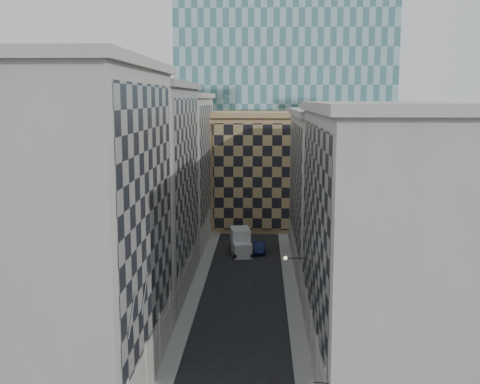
# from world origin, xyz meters

# --- Properties ---
(sidewalk_west) EXTENTS (1.50, 100.00, 0.15)m
(sidewalk_west) POSITION_xyz_m (-5.25, 30.00, 0.07)
(sidewalk_west) COLOR gray
(sidewalk_west) RESTS_ON ground
(sidewalk_east) EXTENTS (1.50, 100.00, 0.15)m
(sidewalk_east) POSITION_xyz_m (5.25, 30.00, 0.07)
(sidewalk_east) COLOR gray
(sidewalk_east) RESTS_ON ground
(bldg_left_a) EXTENTS (10.80, 22.80, 23.70)m
(bldg_left_a) POSITION_xyz_m (-10.88, 11.00, 11.82)
(bldg_left_a) COLOR #A5A094
(bldg_left_a) RESTS_ON ground
(bldg_left_b) EXTENTS (10.80, 22.80, 22.70)m
(bldg_left_b) POSITION_xyz_m (-10.88, 33.00, 11.32)
(bldg_left_b) COLOR gray
(bldg_left_b) RESTS_ON ground
(bldg_left_c) EXTENTS (10.80, 22.80, 21.70)m
(bldg_left_c) POSITION_xyz_m (-10.88, 55.00, 10.83)
(bldg_left_c) COLOR #A5A094
(bldg_left_c) RESTS_ON ground
(bldg_right_a) EXTENTS (10.80, 26.80, 20.70)m
(bldg_right_a) POSITION_xyz_m (10.88, 15.00, 10.32)
(bldg_right_a) COLOR #A7A199
(bldg_right_a) RESTS_ON ground
(bldg_right_b) EXTENTS (10.80, 28.80, 19.70)m
(bldg_right_b) POSITION_xyz_m (10.89, 42.00, 9.85)
(bldg_right_b) COLOR #A7A199
(bldg_right_b) RESTS_ON ground
(tan_block) EXTENTS (16.80, 14.80, 18.80)m
(tan_block) POSITION_xyz_m (2.00, 67.90, 9.44)
(tan_block) COLOR tan
(tan_block) RESTS_ON ground
(church_tower) EXTENTS (7.20, 7.20, 51.50)m
(church_tower) POSITION_xyz_m (0.00, 82.00, 26.95)
(church_tower) COLOR #302925
(church_tower) RESTS_ON ground
(flagpoles_left) EXTENTS (0.10, 6.33, 2.33)m
(flagpoles_left) POSITION_xyz_m (-5.90, 6.00, 8.00)
(flagpoles_left) COLOR gray
(flagpoles_left) RESTS_ON ground
(bracket_lamp) EXTENTS (1.98, 0.36, 0.36)m
(bracket_lamp) POSITION_xyz_m (4.38, 24.00, 6.20)
(bracket_lamp) COLOR black
(bracket_lamp) RESTS_ON ground
(box_truck) EXTENTS (3.29, 6.36, 3.33)m
(box_truck) POSITION_xyz_m (-0.87, 49.16, 1.45)
(box_truck) COLOR silver
(box_truck) RESTS_ON ground
(dark_car) EXTENTS (1.63, 4.57, 1.50)m
(dark_car) POSITION_xyz_m (1.66, 49.67, 0.75)
(dark_car) COLOR #10173A
(dark_car) RESTS_ON ground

